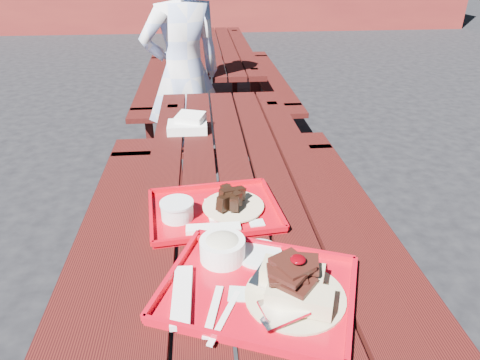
{
  "coord_description": "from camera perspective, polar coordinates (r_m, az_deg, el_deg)",
  "views": [
    {
      "loc": [
        -0.13,
        -1.52,
        1.55
      ],
      "look_at": [
        0.0,
        -0.15,
        0.82
      ],
      "focal_mm": 32.0,
      "sensor_mm": 36.0,
      "label": 1
    }
  ],
  "objects": [
    {
      "name": "ground",
      "position": [
        2.18,
        -0.39,
        -17.48
      ],
      "size": [
        60.0,
        60.0,
        0.0
      ],
      "primitive_type": "plane",
      "color": "black",
      "rests_on": "ground"
    },
    {
      "name": "picnic_table_near",
      "position": [
        1.82,
        -0.44,
        -5.02
      ],
      "size": [
        1.41,
        2.4,
        0.75
      ],
      "color": "#3D100B",
      "rests_on": "ground"
    },
    {
      "name": "picnic_table_far",
      "position": [
        4.44,
        -3.69,
        14.97
      ],
      "size": [
        1.41,
        2.4,
        0.75
      ],
      "color": "#3D100B",
      "rests_on": "ground"
    },
    {
      "name": "near_tray",
      "position": [
        1.17,
        2.73,
        -12.74
      ],
      "size": [
        0.6,
        0.54,
        0.16
      ],
      "color": "#B80516",
      "rests_on": "picnic_table_near"
    },
    {
      "name": "far_tray",
      "position": [
        1.48,
        -3.74,
        -3.92
      ],
      "size": [
        0.48,
        0.39,
        0.07
      ],
      "color": "#BB0311",
      "rests_on": "picnic_table_near"
    },
    {
      "name": "white_cloth",
      "position": [
        2.21,
        -6.91,
        7.39
      ],
      "size": [
        0.2,
        0.17,
        0.08
      ],
      "color": "white",
      "rests_on": "picnic_table_near"
    },
    {
      "name": "person",
      "position": [
        3.1,
        -7.51,
        13.75
      ],
      "size": [
        0.69,
        0.59,
        1.61
      ],
      "primitive_type": "imported",
      "rotation": [
        0.0,
        0.0,
        3.56
      ],
      "color": "#B0C2F3",
      "rests_on": "ground"
    }
  ]
}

